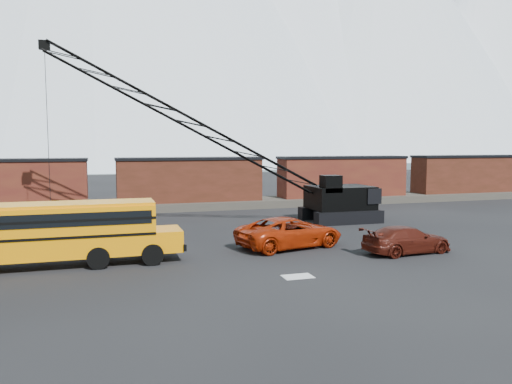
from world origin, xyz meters
TOP-DOWN VIEW (x-y plane):
  - ground at (0.00, 0.00)m, footprint 160.00×160.00m
  - gravel_berm at (0.00, 22.00)m, footprint 120.00×5.00m
  - boxcar_west_near at (-16.00, 22.00)m, footprint 13.70×3.10m
  - boxcar_mid at (0.00, 22.00)m, footprint 13.70×3.10m
  - boxcar_east_near at (16.00, 22.00)m, footprint 13.70×3.10m
  - boxcar_east_far at (32.00, 22.00)m, footprint 13.70×3.10m
  - snow_patch at (0.50, -4.00)m, footprint 1.40×0.90m
  - school_bus at (-10.13, 1.35)m, footprint 11.65×2.65m
  - red_pickup at (2.55, 2.32)m, footprint 7.02×4.42m
  - maroon_suv at (8.23, -1.12)m, footprint 5.40×2.59m
  - crawler_crane at (0.00, 11.04)m, footprint 24.65×4.20m

SIDE VIEW (x-z plane):
  - ground at x=0.00m, z-range 0.00..0.00m
  - snow_patch at x=0.50m, z-range 0.00..0.02m
  - gravel_berm at x=0.00m, z-range 0.00..0.70m
  - maroon_suv at x=8.23m, z-range 0.00..1.52m
  - red_pickup at x=2.55m, z-range 0.00..1.81m
  - school_bus at x=-10.13m, z-range 0.20..3.39m
  - boxcar_west_near at x=-16.00m, z-range 0.68..4.85m
  - boxcar_mid at x=0.00m, z-range 0.68..4.85m
  - boxcar_east_near at x=16.00m, z-range 0.68..4.85m
  - boxcar_east_far at x=32.00m, z-range 0.68..4.85m
  - crawler_crane at x=0.00m, z-range 0.17..13.26m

